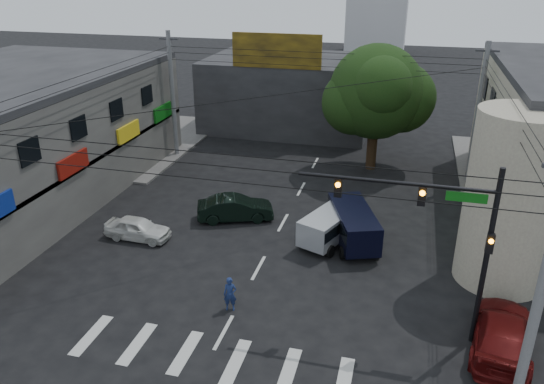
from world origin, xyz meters
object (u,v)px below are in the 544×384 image
at_px(white_compact, 138,228).
at_px(dark_sedan, 235,208).
at_px(traffic_officer, 230,294).
at_px(utility_pole_far_left, 173,96).
at_px(utility_pole_near_right, 540,295).
at_px(utility_pole_far_right, 477,115).
at_px(navy_van, 353,226).
at_px(street_tree, 376,92).
at_px(maroon_sedan, 503,333).
at_px(traffic_gantry, 442,225).
at_px(silver_minivan, 330,227).

bearing_deg(white_compact, dark_sedan, -49.60).
xyz_separation_m(white_compact, traffic_officer, (6.78, -4.71, 0.16)).
xyz_separation_m(utility_pole_far_left, white_compact, (3.49, -12.76, -4.00)).
bearing_deg(utility_pole_near_right, traffic_officer, 164.27).
relative_size(utility_pole_far_left, dark_sedan, 2.03).
bearing_deg(utility_pole_far_right, navy_van, -122.13).
xyz_separation_m(street_tree, white_compact, (-11.01, -13.76, -4.87)).
bearing_deg(utility_pole_near_right, utility_pole_far_right, 90.00).
xyz_separation_m(white_compact, maroon_sedan, (17.51, -4.53, 0.16)).
relative_size(traffic_gantry, utility_pole_far_right, 0.78).
relative_size(white_compact, traffic_officer, 2.32).
height_order(traffic_gantry, white_compact, traffic_gantry).
distance_m(maroon_sedan, silver_minivan, 10.17).
distance_m(traffic_gantry, traffic_officer, 9.03).
bearing_deg(traffic_gantry, white_compact, 164.05).
height_order(street_tree, maroon_sedan, street_tree).
relative_size(maroon_sedan, traffic_officer, 3.58).
bearing_deg(silver_minivan, street_tree, 16.34).
xyz_separation_m(utility_pole_far_left, traffic_officer, (10.27, -17.48, -3.84)).
bearing_deg(white_compact, utility_pole_far_right, -52.70).
height_order(utility_pole_far_left, maroon_sedan, utility_pole_far_left).
distance_m(street_tree, traffic_officer, 19.53).
distance_m(traffic_gantry, utility_pole_far_right, 17.21).
relative_size(maroon_sedan, silver_minivan, 1.28).
relative_size(utility_pole_near_right, white_compact, 2.59).
relative_size(utility_pole_far_left, silver_minivan, 2.15).
relative_size(utility_pole_far_left, utility_pole_far_right, 1.00).
bearing_deg(utility_pole_far_right, street_tree, 171.25).
bearing_deg(dark_sedan, silver_minivan, -123.42).
xyz_separation_m(traffic_gantry, dark_sedan, (-10.55, 7.73, -4.13)).
relative_size(utility_pole_far_right, traffic_officer, 6.02).
xyz_separation_m(street_tree, maroon_sedan, (6.50, -18.29, -4.72)).
bearing_deg(dark_sedan, utility_pole_near_right, -151.07).
bearing_deg(traffic_officer, street_tree, 64.92).
xyz_separation_m(street_tree, silver_minivan, (-1.11, -11.54, -4.63)).
bearing_deg(utility_pole_near_right, white_compact, 156.16).
height_order(utility_pole_near_right, utility_pole_far_left, same).
relative_size(dark_sedan, silver_minivan, 1.06).
distance_m(maroon_sedan, navy_van, 9.53).
relative_size(utility_pole_far_right, maroon_sedan, 1.68).
bearing_deg(silver_minivan, traffic_gantry, -120.83).
bearing_deg(dark_sedan, traffic_officer, 176.21).
bearing_deg(silver_minivan, navy_van, -55.07).
relative_size(utility_pole_near_right, dark_sedan, 2.03).
bearing_deg(traffic_officer, utility_pole_far_right, 46.26).
xyz_separation_m(traffic_gantry, maroon_sedan, (2.68, -0.29, -4.07)).
distance_m(street_tree, utility_pole_far_left, 14.56).
height_order(street_tree, navy_van, street_tree).
distance_m(dark_sedan, navy_van, 6.86).
height_order(utility_pole_far_left, utility_pole_far_right, same).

